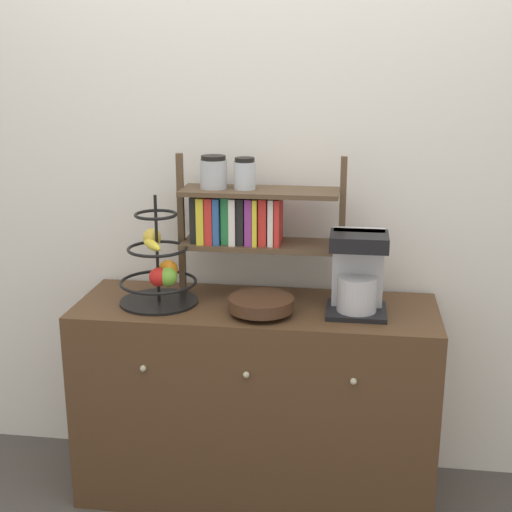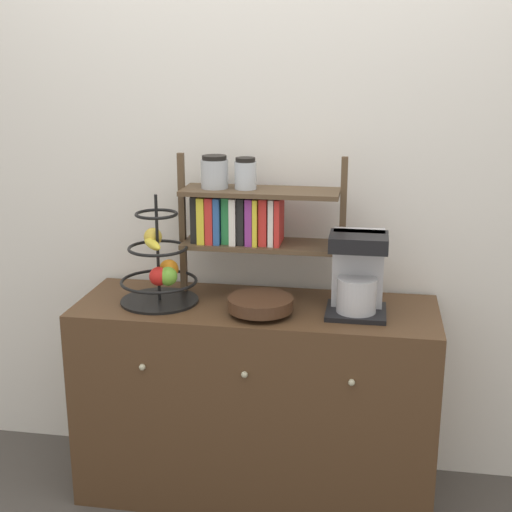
% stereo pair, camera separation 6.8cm
% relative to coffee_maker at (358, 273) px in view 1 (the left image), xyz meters
% --- Properties ---
extents(wall_back, '(7.00, 0.05, 2.60)m').
position_rel_coffee_maker_xyz_m(wall_back, '(-0.38, 0.30, 0.35)').
color(wall_back, silver).
rests_on(wall_back, ground_plane).
extents(sideboard, '(1.38, 0.49, 0.80)m').
position_rel_coffee_maker_xyz_m(sideboard, '(-0.38, 0.01, -0.55)').
color(sideboard, '#4C331E').
rests_on(sideboard, ground_plane).
extents(coffee_maker, '(0.22, 0.21, 0.31)m').
position_rel_coffee_maker_xyz_m(coffee_maker, '(0.00, 0.00, 0.00)').
color(coffee_maker, black).
rests_on(coffee_maker, sideboard).
extents(fruit_stand, '(0.30, 0.30, 0.42)m').
position_rel_coffee_maker_xyz_m(fruit_stand, '(-0.75, -0.01, -0.02)').
color(fruit_stand, black).
rests_on(fruit_stand, sideboard).
extents(wooden_bowl, '(0.24, 0.24, 0.07)m').
position_rel_coffee_maker_xyz_m(wooden_bowl, '(-0.35, -0.08, -0.11)').
color(wooden_bowl, '#422819').
rests_on(wooden_bowl, sideboard).
extents(shelf_hutch, '(0.65, 0.20, 0.56)m').
position_rel_coffee_maker_xyz_m(shelf_hutch, '(-0.45, 0.12, 0.19)').
color(shelf_hutch, brown).
rests_on(shelf_hutch, sideboard).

